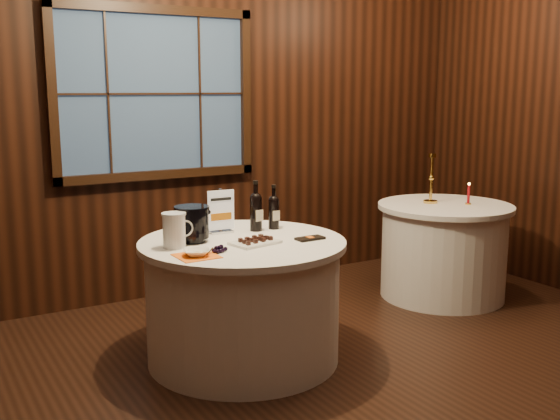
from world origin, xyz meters
TOP-DOWN VIEW (x-y plane):
  - back_wall at (0.00, 2.48)m, footprint 6.00×0.10m
  - main_table at (0.00, 1.00)m, footprint 1.28×1.28m
  - side_table at (2.00, 1.30)m, footprint 1.08×1.08m
  - sign_stand at (-0.02, 1.25)m, footprint 0.18×0.09m
  - port_bottle_left at (0.21, 1.20)m, footprint 0.08×0.09m
  - port_bottle_right at (0.34, 1.19)m, footprint 0.07×0.07m
  - ice_bucket at (-0.28, 1.12)m, footprint 0.22×0.22m
  - chocolate_plate at (0.02, 0.88)m, footprint 0.31×0.24m
  - chocolate_box at (0.37, 0.81)m, footprint 0.18×0.09m
  - grape_bunch at (-0.25, 0.79)m, footprint 0.16×0.08m
  - glass_pitcher at (-0.43, 1.04)m, footprint 0.19×0.15m
  - orange_napkin at (-0.40, 0.78)m, footprint 0.23×0.23m
  - cracker_bowl at (-0.40, 0.78)m, footprint 0.19×0.19m
  - brass_candlestick at (1.94, 1.41)m, footprint 0.11×0.11m
  - red_candle at (2.15, 1.20)m, footprint 0.05×0.05m

SIDE VIEW (x-z plane):
  - main_table at x=0.00m, z-range 0.00..0.77m
  - side_table at x=2.00m, z-range 0.00..0.77m
  - orange_napkin at x=-0.40m, z-range 0.77..0.77m
  - chocolate_box at x=0.37m, z-range 0.77..0.78m
  - chocolate_plate at x=0.02m, z-range 0.77..0.81m
  - grape_bunch at x=-0.25m, z-range 0.77..0.81m
  - cracker_bowl at x=-0.40m, z-range 0.77..0.81m
  - red_candle at x=2.15m, z-range 0.75..0.93m
  - sign_stand at x=-0.02m, z-range 0.72..1.01m
  - glass_pitcher at x=-0.43m, z-range 0.77..0.98m
  - ice_bucket at x=-0.28m, z-range 0.78..1.00m
  - port_bottle_right at x=0.34m, z-range 0.75..1.05m
  - port_bottle_left at x=0.21m, z-range 0.75..1.08m
  - brass_candlestick at x=1.94m, z-range 0.71..1.12m
  - back_wall at x=0.00m, z-range 0.04..3.04m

